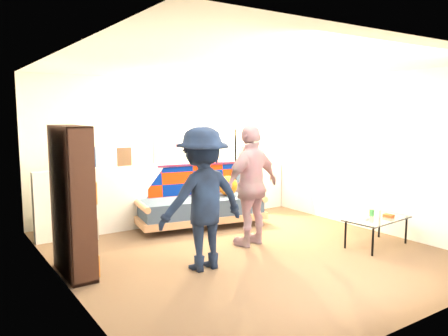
{
  "coord_description": "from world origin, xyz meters",
  "views": [
    {
      "loc": [
        -3.34,
        -4.54,
        1.81
      ],
      "look_at": [
        0.0,
        0.4,
        1.05
      ],
      "focal_mm": 35.0,
      "sensor_mm": 36.0,
      "label": 1
    }
  ],
  "objects_px": {
    "futon_sofa": "(199,200)",
    "floor_lamp": "(235,152)",
    "person_right": "(252,186)",
    "coffee_table": "(377,220)",
    "person_left": "(202,199)",
    "bookshelf": "(72,206)"
  },
  "relations": [
    {
      "from": "futon_sofa",
      "to": "coffee_table",
      "type": "distance_m",
      "value": 2.74
    },
    {
      "from": "bookshelf",
      "to": "coffee_table",
      "type": "distance_m",
      "value": 3.93
    },
    {
      "from": "bookshelf",
      "to": "floor_lamp",
      "type": "bearing_deg",
      "value": 21.36
    },
    {
      "from": "bookshelf",
      "to": "coffee_table",
      "type": "xyz_separation_m",
      "value": [
        3.71,
        -1.24,
        -0.42
      ]
    },
    {
      "from": "bookshelf",
      "to": "person_left",
      "type": "height_order",
      "value": "bookshelf"
    },
    {
      "from": "bookshelf",
      "to": "coffee_table",
      "type": "bearing_deg",
      "value": -18.46
    },
    {
      "from": "futon_sofa",
      "to": "floor_lamp",
      "type": "bearing_deg",
      "value": 6.99
    },
    {
      "from": "floor_lamp",
      "to": "coffee_table",
      "type": "bearing_deg",
      "value": -75.14
    },
    {
      "from": "coffee_table",
      "to": "floor_lamp",
      "type": "distance_m",
      "value": 2.63
    },
    {
      "from": "coffee_table",
      "to": "person_right",
      "type": "bearing_deg",
      "value": 143.92
    },
    {
      "from": "floor_lamp",
      "to": "person_right",
      "type": "height_order",
      "value": "person_right"
    },
    {
      "from": "bookshelf",
      "to": "floor_lamp",
      "type": "height_order",
      "value": "bookshelf"
    },
    {
      "from": "bookshelf",
      "to": "person_left",
      "type": "xyz_separation_m",
      "value": [
        1.3,
        -0.65,
        0.05
      ]
    },
    {
      "from": "coffee_table",
      "to": "floor_lamp",
      "type": "xyz_separation_m",
      "value": [
        -0.65,
        2.43,
        0.77
      ]
    },
    {
      "from": "bookshelf",
      "to": "floor_lamp",
      "type": "relative_size",
      "value": 1.04
    },
    {
      "from": "futon_sofa",
      "to": "person_left",
      "type": "height_order",
      "value": "person_left"
    },
    {
      "from": "floor_lamp",
      "to": "bookshelf",
      "type": "bearing_deg",
      "value": -158.64
    },
    {
      "from": "coffee_table",
      "to": "person_left",
      "type": "relative_size",
      "value": 0.59
    },
    {
      "from": "coffee_table",
      "to": "floor_lamp",
      "type": "bearing_deg",
      "value": 104.86
    },
    {
      "from": "futon_sofa",
      "to": "person_right",
      "type": "xyz_separation_m",
      "value": [
        0.05,
        -1.34,
        0.42
      ]
    },
    {
      "from": "coffee_table",
      "to": "floor_lamp",
      "type": "height_order",
      "value": "floor_lamp"
    },
    {
      "from": "coffee_table",
      "to": "floor_lamp",
      "type": "relative_size",
      "value": 0.61
    }
  ]
}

